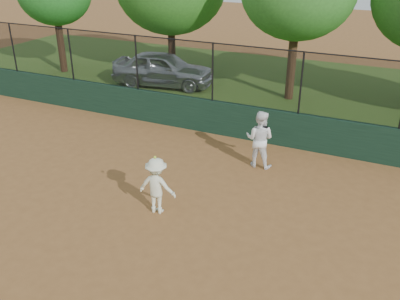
% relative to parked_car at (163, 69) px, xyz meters
% --- Properties ---
extents(ground, '(80.00, 80.00, 0.00)m').
position_rel_parked_car_xyz_m(ground, '(4.82, -10.22, -0.80)').
color(ground, brown).
rests_on(ground, ground).
extents(back_wall, '(26.00, 0.20, 1.20)m').
position_rel_parked_car_xyz_m(back_wall, '(4.82, -4.22, -0.20)').
color(back_wall, '#163121').
rests_on(back_wall, ground).
extents(grass_strip, '(36.00, 12.00, 0.01)m').
position_rel_parked_car_xyz_m(grass_strip, '(4.82, 1.78, -0.79)').
color(grass_strip, '#315219').
rests_on(grass_strip, ground).
extents(parked_car, '(4.93, 2.64, 1.60)m').
position_rel_parked_car_xyz_m(parked_car, '(0.00, 0.00, 0.00)').
color(parked_car, '#A4AAAD').
rests_on(parked_car, ground).
extents(player_second, '(0.86, 0.67, 1.76)m').
position_rel_parked_car_xyz_m(player_second, '(6.62, -5.97, 0.08)').
color(player_second, white).
rests_on(player_second, ground).
extents(player_main, '(1.01, 0.74, 1.78)m').
position_rel_parked_car_xyz_m(player_main, '(5.11, -9.47, -0.06)').
color(player_main, '#EDF1CC').
rests_on(player_main, ground).
extents(fence_assembly, '(26.00, 0.06, 2.00)m').
position_rel_parked_car_xyz_m(fence_assembly, '(4.79, -4.22, 1.44)').
color(fence_assembly, black).
rests_on(fence_assembly, back_wall).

